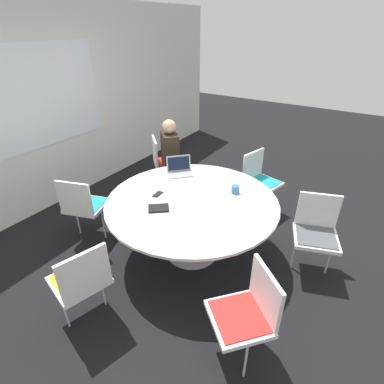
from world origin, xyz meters
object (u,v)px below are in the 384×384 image
at_px(chair_1, 83,203).
at_px(chair_5, 259,177).
at_px(chair_4, 316,229).
at_px(coffee_cup, 235,189).
at_px(person_0, 171,153).
at_px(laptop, 180,169).
at_px(chair_3, 248,310).
at_px(cell_phone, 158,194).
at_px(chair_2, 81,278).
at_px(chair_0, 164,159).
at_px(spiral_notebook, 159,208).

height_order(chair_1, chair_5, same).
height_order(chair_4, coffee_cup, chair_4).
relative_size(person_0, laptop, 3.24).
bearing_deg(chair_3, coffee_cup, -18.23).
xyz_separation_m(chair_5, cell_phone, (-1.40, 0.67, 0.21)).
xyz_separation_m(chair_2, coffee_cup, (1.68, -0.61, 0.25)).
bearing_deg(cell_phone, chair_0, 35.08).
distance_m(chair_3, chair_5, 2.25).
height_order(chair_3, coffee_cup, chair_3).
relative_size(chair_3, person_0, 0.71).
bearing_deg(person_0, spiral_notebook, -14.88).
bearing_deg(chair_5, chair_3, 34.59).
relative_size(chair_4, chair_5, 1.00).
xyz_separation_m(chair_2, cell_phone, (1.19, 0.10, 0.21)).
bearing_deg(chair_2, chair_0, 36.78).
bearing_deg(chair_0, chair_1, -46.71).
relative_size(chair_1, spiral_notebook, 3.39).
distance_m(chair_3, chair_4, 1.34).
height_order(chair_0, chair_5, same).
distance_m(chair_2, spiral_notebook, 0.98).
height_order(chair_5, laptop, laptop).
height_order(chair_0, laptop, laptop).
distance_m(chair_0, chair_2, 2.54).
distance_m(chair_2, laptop, 1.79).
relative_size(chair_0, chair_3, 1.00).
relative_size(laptop, coffee_cup, 4.14).
bearing_deg(chair_4, chair_0, -32.51).
bearing_deg(coffee_cup, chair_4, -83.11).
bearing_deg(laptop, chair_1, -174.18).
bearing_deg(chair_2, coffee_cup, -4.64).
distance_m(chair_4, coffee_cup, 0.94).
xyz_separation_m(chair_3, spiral_notebook, (0.50, 1.22, 0.21)).
relative_size(chair_3, coffee_cup, 9.57).
xyz_separation_m(laptop, spiral_notebook, (-0.80, -0.29, -0.05)).
xyz_separation_m(chair_3, chair_5, (2.12, 0.75, 0.00)).
bearing_deg(cell_phone, laptop, 9.99).
distance_m(laptop, cell_phone, 0.59).
height_order(chair_2, coffee_cup, chair_2).
height_order(chair_5, person_0, person_0).
relative_size(chair_2, laptop, 2.31).
distance_m(chair_0, chair_5, 1.51).
relative_size(person_0, spiral_notebook, 4.75).
distance_m(spiral_notebook, cell_phone, 0.30).
bearing_deg(cell_phone, chair_5, -25.45).
height_order(chair_1, person_0, person_0).
xyz_separation_m(chair_0, chair_1, (-1.56, 0.02, 0.00)).
height_order(chair_1, coffee_cup, chair_1).
bearing_deg(coffee_cup, chair_3, -150.10).
distance_m(chair_4, chair_5, 1.23).
relative_size(chair_1, person_0, 0.71).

